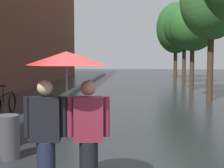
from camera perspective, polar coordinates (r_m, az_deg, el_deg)
The scene contains 6 objects.
kerb_strip at distance 14.79m, azimuth -9.23°, elevation -2.57°, with size 0.30×36.00×0.12m, color slate.
street_tree_3 at distance 19.20m, azimuth 13.44°, elevation 9.35°, with size 2.57×2.57×4.84m.
street_tree_4 at distance 23.74m, azimuth 12.12°, elevation 9.20°, with size 2.81×2.81×5.21m.
street_tree_5 at distance 28.18m, azimuth 10.71°, elevation 9.23°, with size 3.15×3.15×6.13m.
couple_under_umbrella at distance 4.70m, azimuth -7.61°, elevation -3.12°, with size 1.17×1.09×2.06m.
litter_bin at distance 6.91m, azimuth -17.10°, elevation -8.52°, with size 0.44×0.44×0.85m, color #4C4C51.
Camera 1 is at (0.41, -4.20, 2.03)m, focal length 54.34 mm.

